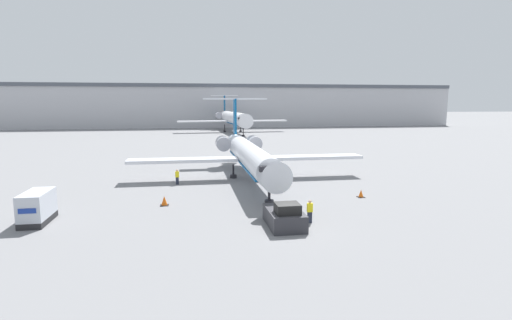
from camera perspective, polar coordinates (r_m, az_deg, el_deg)
ground_plane at (r=28.36m, az=4.78°, el=-9.91°), size 600.00×600.00×0.00m
terminal_building at (r=146.24m, az=-6.96°, el=7.73°), size 180.00×16.80×15.01m
airplane_main at (r=46.29m, az=-1.15°, el=1.00°), size 27.23×29.03×9.39m
pushback_tug at (r=28.93m, az=4.07°, el=-8.06°), size 2.38×4.27×1.90m
luggage_cart at (r=33.64m, az=-28.79°, el=-5.95°), size 1.67×3.72×2.33m
worker_near_tug at (r=29.85m, az=7.69°, el=-7.21°), size 0.40×0.24×1.73m
worker_by_wing at (r=43.91m, az=-11.19°, el=-2.34°), size 0.40×0.24×1.65m
traffic_cone_left at (r=35.43m, az=-12.96°, el=-5.71°), size 0.72×0.72×0.83m
traffic_cone_right at (r=38.70m, az=14.77°, el=-4.67°), size 0.64×0.64×0.72m
airplane_parked_far_left at (r=117.74m, az=-3.27°, el=5.96°), size 32.52×37.51×11.03m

